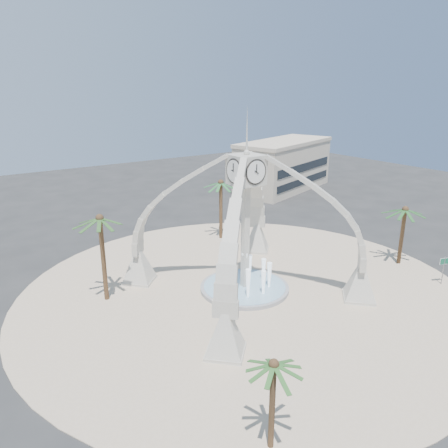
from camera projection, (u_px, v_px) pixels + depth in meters
ground at (244, 290)px, 39.60m from camera, size 140.00×140.00×0.00m
plaza at (244, 290)px, 39.59m from camera, size 40.00×40.00×0.06m
clock_tower at (246, 222)px, 37.62m from camera, size 17.94×17.94×16.30m
fountain at (244, 287)px, 39.51m from camera, size 8.00×8.00×3.62m
building_ne at (284, 165)px, 76.49m from camera, size 21.87×14.17×8.60m
palm_east at (405, 210)px, 43.70m from camera, size 4.22×4.22×6.65m
palm_west at (100, 220)px, 35.64m from camera, size 4.27×4.27×8.18m
palm_north at (221, 183)px, 50.92m from camera, size 5.65×5.65×7.71m
palm_south at (274, 366)px, 20.97m from camera, size 4.33×4.33×5.61m
street_sign at (444, 265)px, 40.12m from camera, size 0.96×0.38×2.77m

